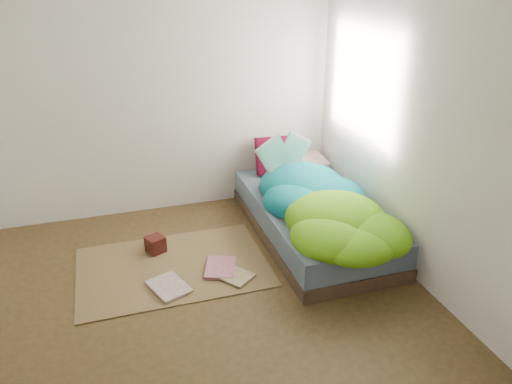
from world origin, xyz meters
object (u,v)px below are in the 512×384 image
bed (312,219)px  open_book (285,142)px  floor_book_a (155,293)px  floor_book_b (205,268)px  pillow_magenta (275,155)px  wooden_box (155,244)px

bed → open_book: size_ratio=4.22×
open_book → floor_book_a: size_ratio=1.36×
bed → floor_book_b: bearing=-164.9°
open_book → pillow_magenta: bearing=74.6°
wooden_box → floor_book_b: 0.56m
pillow_magenta → floor_book_a: (-1.47, -1.35, -0.51)m
floor_book_b → wooden_box: bearing=148.9°
wooden_box → floor_book_a: 0.66m
bed → floor_book_b: 1.16m
bed → open_book: open_book is taller
bed → wooden_box: bed is taller
pillow_magenta → wooden_box: 1.61m
floor_book_a → bed: bearing=-2.0°
wooden_box → floor_book_a: bearing=-98.1°
wooden_box → floor_book_b: wooden_box is taller
wooden_box → floor_book_a: (-0.09, -0.65, -0.06)m
open_book → floor_book_a: open_book is taller
pillow_magenta → floor_book_a: 2.06m
wooden_box → floor_book_a: wooden_box is taller
pillow_magenta → floor_book_b: size_ratio=1.17×
wooden_box → open_book: bearing=11.7°
bed → floor_book_a: 1.66m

